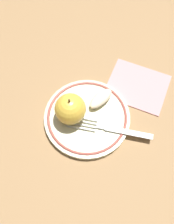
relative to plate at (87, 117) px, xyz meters
The scene contains 6 objects.
ground_plane 0.02m from the plate, 147.31° to the right, with size 2.00×2.00×0.00m, color #946F47.
plate is the anchor object (origin of this frame).
apple_red_whole 0.05m from the plate, 47.24° to the right, with size 0.07×0.07×0.08m.
apple_slice_front 0.05m from the plate, behind, with size 0.07×0.03×0.02m, color #F9E2BD.
fork 0.06m from the plate, 102.58° to the left, with size 0.12×0.17×0.00m.
napkin_folded 0.15m from the plate, 168.72° to the left, with size 0.12×0.14×0.01m, color #CF8F91.
Camera 1 is at (0.19, 0.17, 0.52)m, focal length 40.00 mm.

